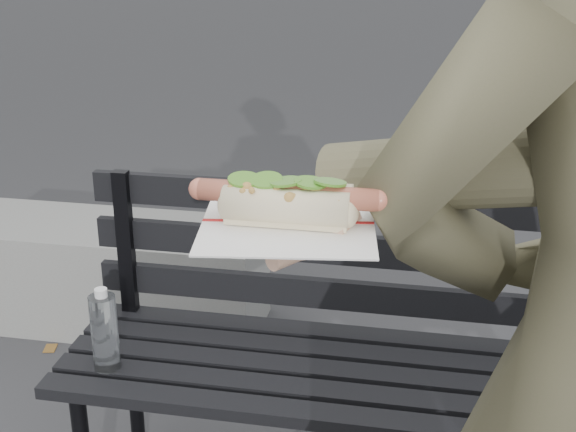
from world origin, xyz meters
TOP-DOWN VIEW (x-y plane):
  - park_bench at (-0.06, 0.82)m, footprint 1.50×0.44m
  - concrete_block at (-1.13, 1.68)m, footprint 1.20×0.40m
  - held_hotdog at (0.12, -0.03)m, footprint 0.63×0.31m

SIDE VIEW (x-z plane):
  - concrete_block at x=-1.13m, z-range 0.00..0.40m
  - park_bench at x=-0.06m, z-range 0.08..0.96m
  - held_hotdog at x=0.12m, z-range 1.14..1.34m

